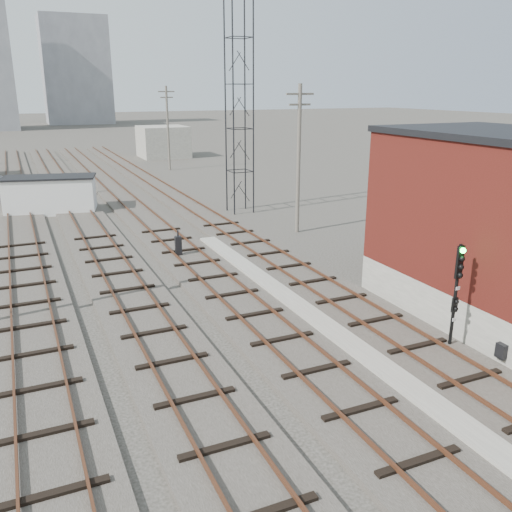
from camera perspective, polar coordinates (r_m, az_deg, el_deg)
ground at (r=62.64m, az=-15.35°, el=8.62°), size 320.00×320.00×0.00m
track_right at (r=42.91m, az=-7.46°, el=5.51°), size 3.20×90.00×0.39m
track_mid_right at (r=41.98m, az=-12.70°, el=4.97°), size 3.20×90.00×0.39m
track_mid_left at (r=41.41m, az=-18.13°, el=4.37°), size 3.20×90.00×0.39m
track_left at (r=41.22m, az=-23.65°, el=3.72°), size 3.20×90.00×0.39m
platform_curb at (r=20.17m, az=8.15°, el=-8.12°), size 0.90×28.00×0.26m
lattice_tower at (r=39.29m, az=-1.77°, el=15.45°), size 1.60×1.60×15.00m
utility_pole_right_a at (r=33.60m, az=4.51°, el=10.48°), size 1.80×0.24×9.00m
utility_pole_right_b at (r=61.54m, az=-9.27°, el=13.35°), size 1.80×0.24×9.00m
apartment_right at (r=152.38m, az=-18.43°, el=18.00°), size 16.00×12.00×26.00m
shed_right at (r=73.96m, az=-9.75°, el=11.77°), size 6.00×6.00×4.00m
signal_mast at (r=19.48m, az=20.36°, el=-3.38°), size 0.40×0.41×3.81m
switch_stand at (r=29.13m, az=-8.18°, el=1.04°), size 0.36×0.36×1.43m
site_trailer at (r=42.18m, az=-20.81°, el=6.06°), size 6.83×4.11×2.69m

